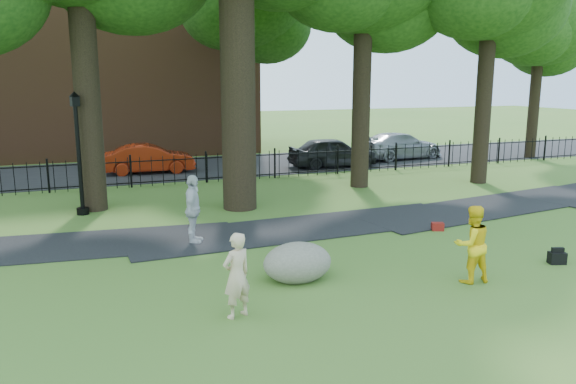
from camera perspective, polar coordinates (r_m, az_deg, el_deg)
name	(u,v)px	position (r m, az deg, el deg)	size (l,w,h in m)	color
ground	(329,277)	(12.36, 4.23, -8.57)	(120.00, 120.00, 0.00)	#416D26
footpath	(304,228)	(16.15, 1.59, -3.71)	(36.00, 2.60, 0.03)	black
street	(188,168)	(27.29, -10.13, 2.39)	(80.00, 7.00, 0.02)	black
iron_fence	(206,168)	(23.32, -8.32, 2.41)	(44.00, 0.04, 1.20)	black
brick_building	(86,46)	(34.56, -19.82, 13.77)	(18.00, 8.00, 12.00)	brown
woman	(237,275)	(10.14, -5.24, -8.43)	(0.57, 0.38, 1.58)	beige
man	(472,244)	(12.39, 18.18, -5.05)	(0.80, 0.63, 1.65)	yellow
pedestrian	(193,209)	(14.72, -9.63, -1.76)	(1.06, 0.44, 1.80)	silver
boulder	(297,260)	(12.02, 0.97, -6.93)	(1.49, 1.13, 0.87)	slate
lamppost	(79,155)	(18.61, -20.49, 3.52)	(0.38, 0.38, 3.84)	black
backpack	(557,258)	(14.52, 25.66, -6.06)	(0.37, 0.23, 0.28)	black
red_bag	(438,227)	(16.44, 14.96, -3.42)	(0.33, 0.21, 0.23)	maroon
red_sedan	(149,159)	(26.15, -13.93, 3.31)	(1.40, 4.01, 1.32)	maroon
grey_car	(333,152)	(27.23, 4.55, 4.06)	(1.71, 4.26, 1.45)	black
silver_car	(400,146)	(30.51, 11.33, 4.62)	(1.96, 4.81, 1.40)	#93959C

